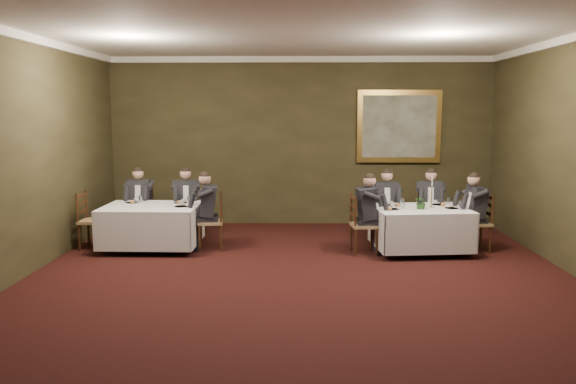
{
  "coord_description": "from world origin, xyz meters",
  "views": [
    {
      "loc": [
        -0.01,
        -6.84,
        2.4
      ],
      "look_at": [
        -0.2,
        1.75,
        1.15
      ],
      "focal_mm": 35.0,
      "sensor_mm": 36.0,
      "label": 1
    }
  ],
  "objects_px": {
    "chair_main_backleft": "(384,227)",
    "candlestick": "(432,196)",
    "chair_sec_backleft": "(141,223)",
    "diner_main_endleft": "(364,224)",
    "diner_sec_backleft": "(140,211)",
    "chair_sec_endleft": "(93,232)",
    "centerpiece": "(422,201)",
    "diner_main_backright": "(429,214)",
    "diner_sec_backright": "(187,212)",
    "chair_main_endright": "(476,235)",
    "painting": "(399,127)",
    "diner_sec_endright": "(210,220)",
    "diner_main_endright": "(476,222)",
    "table_main": "(420,226)",
    "chair_main_backright": "(429,226)",
    "diner_main_backleft": "(385,215)",
    "chair_main_endleft": "(363,237)",
    "table_second": "(152,224)",
    "chair_sec_endright": "(211,233)"
  },
  "relations": [
    {
      "from": "chair_main_backleft",
      "to": "diner_main_endleft",
      "type": "height_order",
      "value": "diner_main_endleft"
    },
    {
      "from": "chair_sec_endleft",
      "to": "painting",
      "type": "distance_m",
      "value": 6.36
    },
    {
      "from": "table_second",
      "to": "chair_main_endleft",
      "type": "height_order",
      "value": "chair_main_endleft"
    },
    {
      "from": "painting",
      "to": "diner_sec_backleft",
      "type": "bearing_deg",
      "value": -164.51
    },
    {
      "from": "diner_main_backright",
      "to": "chair_sec_backleft",
      "type": "relative_size",
      "value": 1.35
    },
    {
      "from": "chair_main_endright",
      "to": "diner_sec_endright",
      "type": "bearing_deg",
      "value": 82.99
    },
    {
      "from": "diner_sec_backright",
      "to": "candlestick",
      "type": "bearing_deg",
      "value": 159.66
    },
    {
      "from": "chair_sec_endright",
      "to": "candlestick",
      "type": "height_order",
      "value": "candlestick"
    },
    {
      "from": "diner_main_endright",
      "to": "candlestick",
      "type": "bearing_deg",
      "value": 85.88
    },
    {
      "from": "diner_main_endleft",
      "to": "diner_sec_backleft",
      "type": "xyz_separation_m",
      "value": [
        -4.1,
        1.07,
        0.0
      ]
    },
    {
      "from": "table_main",
      "to": "chair_sec_endleft",
      "type": "distance_m",
      "value": 5.68
    },
    {
      "from": "table_main",
      "to": "diner_main_backleft",
      "type": "relative_size",
      "value": 1.25
    },
    {
      "from": "diner_sec_backright",
      "to": "candlestick",
      "type": "xyz_separation_m",
      "value": [
        4.37,
        -0.9,
        0.45
      ]
    },
    {
      "from": "chair_main_backleft",
      "to": "candlestick",
      "type": "xyz_separation_m",
      "value": [
        0.68,
        -0.69,
        0.68
      ]
    },
    {
      "from": "chair_sec_backleft",
      "to": "diner_sec_backleft",
      "type": "bearing_deg",
      "value": 90.0
    },
    {
      "from": "chair_main_backright",
      "to": "candlestick",
      "type": "xyz_separation_m",
      "value": [
        -0.15,
        -0.78,
        0.68
      ]
    },
    {
      "from": "diner_main_endright",
      "to": "diner_main_backleft",
      "type": "bearing_deg",
      "value": 59.61
    },
    {
      "from": "diner_main_backright",
      "to": "painting",
      "type": "height_order",
      "value": "painting"
    },
    {
      "from": "table_second",
      "to": "painting",
      "type": "height_order",
      "value": "painting"
    },
    {
      "from": "centerpiece",
      "to": "diner_main_endleft",
      "type": "bearing_deg",
      "value": -179.78
    },
    {
      "from": "chair_main_endright",
      "to": "diner_sec_backright",
      "type": "relative_size",
      "value": 0.74
    },
    {
      "from": "chair_sec_backleft",
      "to": "diner_main_endleft",
      "type": "bearing_deg",
      "value": 163.45
    },
    {
      "from": "diner_sec_backright",
      "to": "diner_sec_endright",
      "type": "distance_m",
      "value": 1.02
    },
    {
      "from": "table_main",
      "to": "chair_sec_endleft",
      "type": "bearing_deg",
      "value": 178.54
    },
    {
      "from": "diner_sec_backleft",
      "to": "diner_main_endright",
      "type": "bearing_deg",
      "value": 170.03
    },
    {
      "from": "diner_main_backleft",
      "to": "chair_sec_endright",
      "type": "height_order",
      "value": "diner_main_backleft"
    },
    {
      "from": "table_main",
      "to": "chair_main_endright",
      "type": "distance_m",
      "value": 1.0
    },
    {
      "from": "diner_sec_backright",
      "to": "candlestick",
      "type": "relative_size",
      "value": 2.45
    },
    {
      "from": "diner_main_backright",
      "to": "chair_main_endleft",
      "type": "height_order",
      "value": "diner_main_backright"
    },
    {
      "from": "diner_main_endleft",
      "to": "chair_main_endright",
      "type": "xyz_separation_m",
      "value": [
        1.95,
        0.2,
        -0.23
      ]
    },
    {
      "from": "diner_main_endleft",
      "to": "centerpiece",
      "type": "bearing_deg",
      "value": 83.98
    },
    {
      "from": "diner_main_endright",
      "to": "chair_sec_backleft",
      "type": "bearing_deg",
      "value": 74.99
    },
    {
      "from": "diner_main_backleft",
      "to": "chair_main_endright",
      "type": "height_order",
      "value": "diner_main_backleft"
    },
    {
      "from": "table_main",
      "to": "diner_sec_endright",
      "type": "xyz_separation_m",
      "value": [
        -3.61,
        0.13,
        0.06
      ]
    },
    {
      "from": "diner_main_backleft",
      "to": "chair_main_endleft",
      "type": "distance_m",
      "value": 1.0
    },
    {
      "from": "diner_main_backright",
      "to": "diner_main_endleft",
      "type": "relative_size",
      "value": 1.0
    },
    {
      "from": "chair_sec_endleft",
      "to": "centerpiece",
      "type": "relative_size",
      "value": 3.73
    },
    {
      "from": "table_second",
      "to": "painting",
      "type": "xyz_separation_m",
      "value": [
        4.64,
        2.24,
        1.62
      ]
    },
    {
      "from": "table_main",
      "to": "chair_main_backright",
      "type": "relative_size",
      "value": 1.68
    },
    {
      "from": "chair_sec_backleft",
      "to": "chair_sec_endleft",
      "type": "height_order",
      "value": "same"
    },
    {
      "from": "chair_main_backright",
      "to": "table_main",
      "type": "bearing_deg",
      "value": 76.46
    },
    {
      "from": "diner_main_endleft",
      "to": "chair_main_endleft",
      "type": "bearing_deg",
      "value": -90.0
    },
    {
      "from": "chair_sec_endright",
      "to": "chair_main_backright",
      "type": "bearing_deg",
      "value": -86.84
    },
    {
      "from": "diner_sec_backleft",
      "to": "painting",
      "type": "height_order",
      "value": "painting"
    },
    {
      "from": "chair_main_backleft",
      "to": "centerpiece",
      "type": "xyz_separation_m",
      "value": [
        0.48,
        -0.85,
        0.61
      ]
    },
    {
      "from": "chair_sec_backleft",
      "to": "chair_sec_endright",
      "type": "height_order",
      "value": "same"
    },
    {
      "from": "chair_sec_endleft",
      "to": "painting",
      "type": "bearing_deg",
      "value": 114.31
    },
    {
      "from": "chair_main_endright",
      "to": "diner_sec_backright",
      "type": "bearing_deg",
      "value": 73.83
    },
    {
      "from": "chair_main_backright",
      "to": "diner_main_backright",
      "type": "bearing_deg",
      "value": 90.0
    },
    {
      "from": "diner_main_backleft",
      "to": "centerpiece",
      "type": "height_order",
      "value": "diner_main_backleft"
    }
  ]
}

